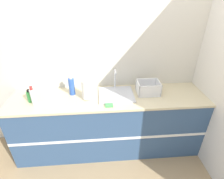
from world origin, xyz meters
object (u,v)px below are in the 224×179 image
object	(u,v)px
paper_towel_roll	(86,89)
dish_rack	(148,89)
bottle_blue	(72,86)
sink	(116,94)
bottle_green	(30,96)
bottle_white_spray	(33,97)

from	to	relation	value
paper_towel_roll	dish_rack	xyz separation A→B (m)	(0.80, 0.07, -0.07)
bottle_blue	sink	bearing A→B (deg)	-6.54
dish_rack	bottle_green	bearing A→B (deg)	-176.79
sink	paper_towel_roll	distance (m)	0.40
dish_rack	sink	bearing A→B (deg)	-178.34
bottle_green	bottle_blue	distance (m)	0.52
dish_rack	bottle_white_spray	distance (m)	1.44
paper_towel_roll	bottle_green	distance (m)	0.70
bottle_white_spray	bottle_green	distance (m)	0.10
paper_towel_roll	bottle_white_spray	distance (m)	0.63
sink	dish_rack	distance (m)	0.43
bottle_white_spray	bottle_blue	world-z (taller)	bottle_blue
bottle_green	bottle_white_spray	bearing A→B (deg)	-42.15
bottle_white_spray	bottle_green	xyz separation A→B (m)	(-0.07, 0.06, -0.03)
bottle_green	bottle_blue	size ratio (longest dim) A/B	0.60
sink	paper_towel_roll	size ratio (longest dim) A/B	1.71
bottle_white_spray	bottle_green	world-z (taller)	bottle_white_spray
sink	bottle_white_spray	size ratio (longest dim) A/B	1.86
bottle_blue	paper_towel_roll	bearing A→B (deg)	-31.84
dish_rack	bottle_white_spray	xyz separation A→B (m)	(-1.43, -0.15, 0.04)
bottle_white_spray	bottle_blue	bearing A→B (deg)	24.80
paper_towel_roll	bottle_blue	bearing A→B (deg)	148.16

